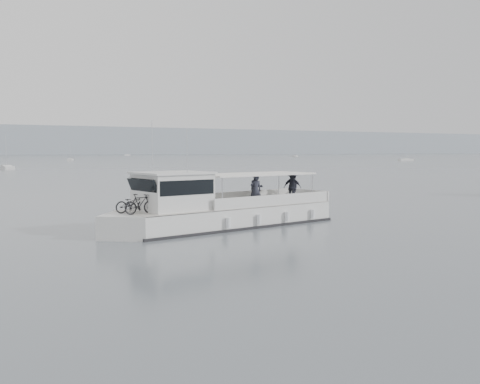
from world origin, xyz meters
name	(u,v)px	position (x,y,z in m)	size (l,w,h in m)	color
ground	(150,236)	(0.00, 0.00, 0.00)	(1400.00, 1400.00, 0.00)	#545C62
tour_boat	(212,210)	(3.29, 0.97, 0.83)	(12.13, 4.95, 5.06)	silver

